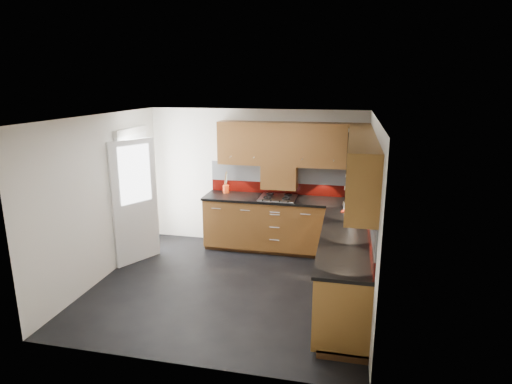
% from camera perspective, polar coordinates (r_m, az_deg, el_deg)
% --- Properties ---
extents(room, '(4.00, 3.80, 2.64)m').
position_cam_1_polar(room, '(5.77, -3.88, 1.00)').
color(room, black).
extents(base_cabinets, '(2.70, 3.20, 0.95)m').
position_cam_1_polar(base_cabinets, '(6.57, 7.09, -7.08)').
color(base_cabinets, '#583313').
rests_on(base_cabinets, room).
extents(countertop, '(2.72, 3.22, 0.04)m').
position_cam_1_polar(countertop, '(6.40, 7.09, -3.10)').
color(countertop, black).
rests_on(countertop, base_cabinets).
extents(backsplash, '(2.70, 3.20, 0.54)m').
position_cam_1_polar(backsplash, '(6.52, 9.30, -0.20)').
color(backsplash, maroon).
rests_on(backsplash, countertop).
extents(upper_cabinets, '(2.50, 3.20, 0.72)m').
position_cam_1_polar(upper_cabinets, '(6.25, 9.03, 5.07)').
color(upper_cabinets, '#583313').
rests_on(upper_cabinets, room).
extents(extractor_hood, '(0.60, 0.33, 0.40)m').
position_cam_1_polar(extractor_hood, '(7.28, 3.16, 2.06)').
color(extractor_hood, '#583313').
rests_on(extractor_hood, room).
extents(glass_cabinet, '(0.32, 0.80, 0.66)m').
position_cam_1_polar(glass_cabinet, '(6.52, 13.43, 5.48)').
color(glass_cabinet, black).
rests_on(glass_cabinet, room).
extents(back_door, '(0.42, 1.19, 2.04)m').
position_cam_1_polar(back_door, '(7.23, -15.81, -0.58)').
color(back_door, white).
rests_on(back_door, room).
extents(gas_hob, '(0.61, 0.53, 0.05)m').
position_cam_1_polar(gas_hob, '(7.20, 2.91, -0.74)').
color(gas_hob, silver).
rests_on(gas_hob, countertop).
extents(utensil_pot, '(0.11, 0.11, 0.39)m').
position_cam_1_polar(utensil_pot, '(7.56, -4.03, 0.57)').
color(utensil_pot, red).
rests_on(utensil_pot, countertop).
extents(toaster, '(0.29, 0.23, 0.19)m').
position_cam_1_polar(toaster, '(7.22, 13.33, -0.47)').
color(toaster, silver).
rests_on(toaster, countertop).
extents(food_processor, '(0.18, 0.18, 0.30)m').
position_cam_1_polar(food_processor, '(6.70, 12.42, -1.14)').
color(food_processor, white).
rests_on(food_processor, countertop).
extents(paper_towel, '(0.16, 0.16, 0.25)m').
position_cam_1_polar(paper_towel, '(5.94, 12.90, -3.27)').
color(paper_towel, white).
rests_on(paper_towel, countertop).
extents(orange_cloth, '(0.17, 0.16, 0.01)m').
position_cam_1_polar(orange_cloth, '(6.58, 11.97, -2.58)').
color(orange_cloth, red).
rests_on(orange_cloth, countertop).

